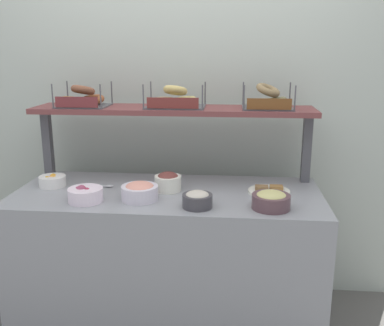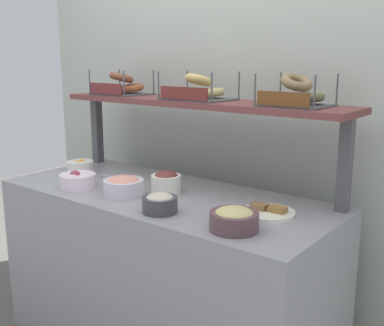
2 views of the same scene
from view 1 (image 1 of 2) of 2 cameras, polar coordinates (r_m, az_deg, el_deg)
back_wall at (r=2.86m, az=-1.68°, el=6.40°), size 2.88×0.06×2.40m
deli_counter at (r=2.57m, az=-3.09°, el=-12.80°), size 1.68×0.70×0.85m
shelf_riser_left at (r=2.82m, az=-18.30°, el=2.47°), size 0.05×0.05×0.40m
shelf_riser_right at (r=2.62m, az=14.72°, el=1.85°), size 0.05×0.05×0.40m
upper_shelf at (r=2.57m, az=-2.46°, el=6.95°), size 1.64×0.32×0.03m
bowl_lox_spread at (r=2.28m, az=-6.83°, el=-3.65°), size 0.19×0.19×0.09m
bowl_hummus at (r=2.18m, az=10.27°, el=-4.76°), size 0.19×0.19×0.09m
bowl_fruit_salad at (r=2.61m, az=-17.73°, el=-2.22°), size 0.15×0.15×0.07m
bowl_beet_salad at (r=2.31m, az=-13.78°, el=-3.97°), size 0.18×0.18×0.09m
bowl_chocolate_spread at (r=2.41m, az=-3.14°, el=-2.41°), size 0.15×0.15×0.11m
bowl_tuna_salad at (r=2.16m, az=0.70°, el=-4.74°), size 0.15×0.15×0.08m
serving_plate_white at (r=2.42m, az=10.00°, el=-3.60°), size 0.23×0.23×0.04m
serving_spoon_near_plate at (r=2.53m, az=-11.62°, el=-2.96°), size 0.18×0.04×0.01m
bagel_basket_cinnamon_raisin at (r=2.67m, az=-14.02°, el=8.16°), size 0.29×0.26×0.14m
bagel_basket_plain at (r=2.55m, az=-2.23°, el=8.24°), size 0.34×0.25×0.14m
bagel_basket_poppy at (r=2.54m, az=9.80°, el=8.09°), size 0.28×0.26×0.15m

